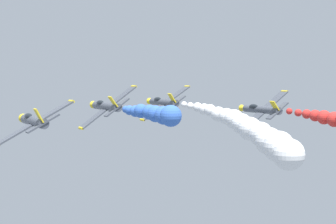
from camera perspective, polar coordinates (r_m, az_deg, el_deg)
airplane_lead at (r=98.79m, az=-0.43°, el=0.90°), size 8.19×10.35×5.54m
smoke_trail_lead at (r=73.24m, az=8.12°, el=-2.06°), size 4.04×30.31×6.26m
airplane_left_inner at (r=84.97m, az=-5.61°, el=0.53°), size 7.95×10.35×5.90m
smoke_trail_left_inner at (r=70.49m, az=-1.06°, el=-0.16°), size 2.58×13.86×2.37m
airplane_right_inner at (r=94.58m, az=8.38°, el=0.23°), size 7.89×10.35×5.99m
airplane_left_outer at (r=70.61m, az=-12.02°, el=-0.79°), size 8.57×10.35×4.87m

